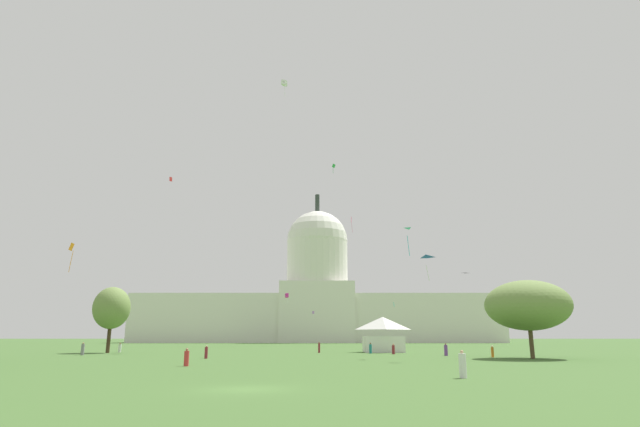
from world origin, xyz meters
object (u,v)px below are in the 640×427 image
(person_teal_near_tree_east, at_px, (370,349))
(kite_turquoise_low, at_px, (394,305))
(capitol_building, at_px, (317,300))
(kite_red_high, at_px, (171,179))
(kite_cyan_low, at_px, (403,232))
(event_tent, at_px, (383,334))
(kite_blue_low, at_px, (426,259))
(person_white_near_tree_west, at_px, (462,365))
(kite_magenta_low, at_px, (286,296))
(kite_violet_low, at_px, (313,313))
(person_maroon_front_right, at_px, (393,349))
(person_white_back_right, at_px, (119,348))
(person_maroon_back_left, at_px, (319,348))
(person_maroon_mid_right, at_px, (206,352))
(tree_west_mid, at_px, (111,308))
(person_orange_deep_crowd, at_px, (492,352))
(person_grey_edge_east, at_px, (82,349))
(kite_orange_low, at_px, (71,250))
(person_purple_lawn_far_left, at_px, (446,350))
(tree_east_far, at_px, (528,305))
(kite_green_high, at_px, (333,166))
(kite_pink_mid, at_px, (351,221))
(kite_black_low, at_px, (466,275))
(person_red_back_center, at_px, (186,358))
(kite_white_high, at_px, (284,83))

(person_teal_near_tree_east, bearing_deg, kite_turquoise_low, 104.38)
(capitol_building, xyz_separation_m, kite_red_high, (-36.39, -79.15, 24.84))
(person_teal_near_tree_east, relative_size, kite_cyan_low, 0.48)
(event_tent, distance_m, kite_blue_low, 30.53)
(capitol_building, bearing_deg, kite_turquoise_low, -74.03)
(person_white_near_tree_west, bearing_deg, kite_magenta_low, -47.03)
(kite_violet_low, bearing_deg, person_maroon_front_right, 11.00)
(person_teal_near_tree_east, distance_m, person_white_back_right, 40.84)
(person_maroon_back_left, relative_size, person_maroon_mid_right, 1.10)
(tree_west_mid, height_order, person_white_near_tree_west, tree_west_mid)
(person_teal_near_tree_east, height_order, person_white_back_right, person_teal_near_tree_east)
(person_maroon_back_left, xyz_separation_m, person_orange_deep_crowd, (22.03, -17.23, -0.14))
(person_maroon_front_right, distance_m, kite_turquoise_low, 55.19)
(person_grey_edge_east, relative_size, kite_orange_low, 0.40)
(person_grey_edge_east, xyz_separation_m, person_teal_near_tree_east, (41.11, 6.77, -0.06))
(person_purple_lawn_far_left, relative_size, person_teal_near_tree_east, 1.02)
(tree_east_far, height_order, person_white_back_right, tree_east_far)
(kite_red_high, distance_m, kite_green_high, 42.53)
(person_white_near_tree_west, height_order, person_orange_deep_crowd, person_white_near_tree_west)
(person_white_near_tree_west, bearing_deg, kite_pink_mid, -56.21)
(person_white_near_tree_west, relative_size, kite_violet_low, 0.66)
(person_maroon_mid_right, relative_size, kite_black_low, 1.08)
(event_tent, distance_m, person_teal_near_tree_east, 6.95)
(person_orange_deep_crowd, bearing_deg, kite_magenta_low, -85.37)
(person_white_back_right, distance_m, kite_turquoise_low, 69.48)
(person_purple_lawn_far_left, distance_m, kite_black_low, 37.61)
(kite_blue_low, bearing_deg, capitol_building, 125.27)
(person_orange_deep_crowd, bearing_deg, kite_black_low, -121.53)
(tree_east_far, xyz_separation_m, person_red_back_center, (-37.56, -15.25, -5.57))
(person_red_back_center, xyz_separation_m, kite_red_high, (-25.39, 74.13, 40.15))
(kite_turquoise_low, distance_m, kite_blue_low, 74.38)
(person_maroon_mid_right, bearing_deg, capitol_building, 8.49)
(kite_magenta_low, bearing_deg, kite_white_high, 75.14)
(tree_east_far, bearing_deg, kite_cyan_low, 169.02)
(tree_east_far, relative_size, kite_turquoise_low, 12.37)
(kite_white_high, xyz_separation_m, kite_blue_low, (19.68, -41.45, -43.90))
(person_purple_lawn_far_left, bearing_deg, person_maroon_mid_right, -37.33)
(tree_west_mid, relative_size, kite_blue_low, 3.74)
(person_orange_deep_crowd, distance_m, kite_green_high, 60.84)
(person_teal_near_tree_east, height_order, kite_violet_low, kite_violet_low)
(tree_west_mid, relative_size, person_maroon_front_right, 6.75)
(kite_cyan_low, bearing_deg, tree_east_far, 77.99)
(person_orange_deep_crowd, height_order, kite_blue_low, kite_blue_low)
(kite_orange_low, xyz_separation_m, kite_violet_low, (35.03, 92.92, -5.22))
(person_red_back_center, xyz_separation_m, person_maroon_front_right, (22.94, 29.78, -0.02))
(person_orange_deep_crowd, bearing_deg, kite_red_high, -62.06)
(person_maroon_back_left, distance_m, person_teal_near_tree_east, 8.57)
(kite_white_high, height_order, kite_red_high, kite_white_high)
(tree_west_mid, distance_m, person_red_back_center, 41.72)
(kite_orange_low, bearing_deg, capitol_building, 33.57)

